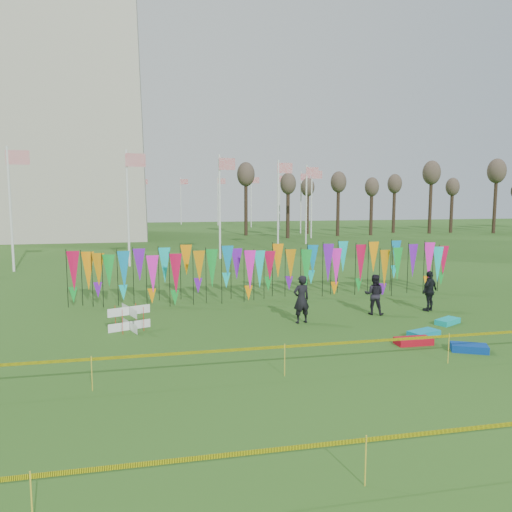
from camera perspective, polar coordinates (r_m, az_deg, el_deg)
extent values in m
plane|color=#234A14|center=(16.21, 7.80, -10.65)|extent=(160.00, 160.00, 0.00)
cylinder|color=silver|center=(65.45, 5.15, 6.09)|extent=(0.16, 0.16, 8.00)
plane|color=red|center=(65.67, 5.69, 8.96)|extent=(1.40, 0.00, 1.40)
cylinder|color=silver|center=(72.15, 2.71, 6.18)|extent=(0.16, 0.16, 8.00)
plane|color=red|center=(72.34, 3.19, 8.79)|extent=(1.40, 0.00, 1.40)
cylinder|color=silver|center=(78.10, -0.55, 6.24)|extent=(0.16, 0.16, 8.00)
plane|color=red|center=(78.25, -0.12, 8.66)|extent=(1.40, 0.00, 1.40)
cylinder|color=silver|center=(83.08, -4.38, 6.26)|extent=(0.16, 0.16, 8.00)
plane|color=red|center=(83.19, -3.99, 8.53)|extent=(1.40, 0.00, 1.40)
cylinder|color=silver|center=(86.94, -8.59, 6.23)|extent=(0.16, 0.16, 8.00)
plane|color=red|center=(87.01, -8.23, 8.41)|extent=(1.40, 0.00, 1.40)
cylinder|color=silver|center=(89.59, -13.04, 6.14)|extent=(0.16, 0.16, 8.00)
plane|color=red|center=(89.61, -12.71, 8.26)|extent=(1.40, 0.00, 1.40)
cylinder|color=silver|center=(90.95, -17.62, 6.01)|extent=(0.16, 0.16, 8.00)
plane|color=red|center=(90.92, -17.32, 8.10)|extent=(1.40, 0.00, 1.40)
cylinder|color=silver|center=(90.98, -22.25, 5.82)|extent=(0.16, 0.16, 8.00)
plane|color=red|center=(90.91, -21.97, 7.91)|extent=(1.40, 0.00, 1.40)
cylinder|color=silver|center=(89.70, -26.83, 5.59)|extent=(0.16, 0.16, 8.00)
plane|color=red|center=(89.58, -26.57, 7.71)|extent=(1.40, 0.00, 1.40)
cylinder|color=silver|center=(35.61, -26.26, 4.78)|extent=(0.16, 0.16, 8.00)
plane|color=red|center=(35.55, -25.59, 10.14)|extent=(1.40, 0.00, 1.40)
cylinder|color=silver|center=(35.52, -14.43, 5.26)|extent=(0.16, 0.16, 8.00)
plane|color=red|center=(35.57, -13.61, 10.61)|extent=(1.40, 0.00, 1.40)
cylinder|color=silver|center=(38.65, -4.16, 5.57)|extent=(0.16, 0.16, 8.00)
plane|color=red|center=(38.81, -3.31, 10.46)|extent=(1.40, 0.00, 1.40)
cylinder|color=silver|center=(44.16, 2.54, 5.74)|extent=(0.16, 0.16, 8.00)
plane|color=red|center=(44.37, 3.33, 10.01)|extent=(1.40, 0.00, 1.40)
cylinder|color=silver|center=(50.97, 5.76, 5.87)|extent=(0.16, 0.16, 8.00)
plane|color=red|center=(51.20, 6.46, 9.56)|extent=(1.40, 0.00, 1.40)
cylinder|color=silver|center=(58.25, 6.36, 5.98)|extent=(0.16, 0.16, 8.00)
plane|color=red|center=(58.49, 6.97, 9.21)|extent=(1.40, 0.00, 1.40)
cylinder|color=black|center=(23.38, -20.99, -2.51)|extent=(0.03, 0.03, 2.48)
cone|color=#C60B3D|center=(23.28, -20.35, -1.62)|extent=(0.64, 0.64, 1.60)
cylinder|color=black|center=(23.29, -19.62, -2.48)|extent=(0.03, 0.03, 2.48)
cone|color=orange|center=(23.20, -18.97, -1.59)|extent=(0.64, 0.64, 1.60)
cylinder|color=black|center=(23.22, -18.25, -2.45)|extent=(0.03, 0.03, 2.48)
cone|color=orange|center=(23.14, -17.59, -1.56)|extent=(0.64, 0.64, 1.60)
cylinder|color=black|center=(23.17, -16.86, -2.43)|extent=(0.03, 0.03, 2.48)
cone|color=green|center=(23.09, -16.20, -1.53)|extent=(0.64, 0.64, 1.60)
cylinder|color=black|center=(23.13, -15.47, -2.40)|extent=(0.03, 0.03, 2.48)
cone|color=#0B82BE|center=(23.06, -14.81, -1.49)|extent=(0.64, 0.64, 1.60)
cylinder|color=black|center=(23.10, -14.08, -2.36)|extent=(0.03, 0.03, 2.48)
cone|color=#7115BF|center=(23.04, -13.41, -1.46)|extent=(0.64, 0.64, 1.60)
cylinder|color=black|center=(23.08, -12.68, -2.33)|extent=(0.03, 0.03, 2.48)
cone|color=#FF1CCC|center=(23.03, -12.01, -1.43)|extent=(0.64, 0.64, 1.60)
cylinder|color=black|center=(23.08, -11.29, -2.30)|extent=(0.03, 0.03, 2.48)
cone|color=#0DCAC6|center=(23.03, -10.61, -1.39)|extent=(0.64, 0.64, 1.60)
cylinder|color=black|center=(23.10, -9.89, -2.26)|extent=(0.03, 0.03, 2.48)
cone|color=#C60B3D|center=(23.05, -9.21, -1.36)|extent=(0.64, 0.64, 1.60)
cylinder|color=black|center=(23.12, -8.50, -2.22)|extent=(0.03, 0.03, 2.48)
cone|color=orange|center=(23.09, -7.82, -1.32)|extent=(0.64, 0.64, 1.60)
cylinder|color=black|center=(23.16, -7.11, -2.18)|extent=(0.03, 0.03, 2.48)
cone|color=orange|center=(23.14, -6.43, -1.28)|extent=(0.64, 0.64, 1.60)
cylinder|color=black|center=(23.22, -5.72, -2.14)|extent=(0.03, 0.03, 2.48)
cone|color=green|center=(23.20, -5.05, -1.24)|extent=(0.64, 0.64, 1.60)
cylinder|color=black|center=(23.28, -4.35, -2.10)|extent=(0.03, 0.03, 2.48)
cone|color=#0B82BE|center=(23.27, -3.67, -1.20)|extent=(0.64, 0.64, 1.60)
cylinder|color=black|center=(23.37, -2.98, -2.06)|extent=(0.03, 0.03, 2.48)
cone|color=#7115BF|center=(23.36, -2.31, -1.17)|extent=(0.64, 0.64, 1.60)
cylinder|color=black|center=(23.46, -1.62, -2.02)|extent=(0.03, 0.03, 2.48)
cone|color=#FF1CCC|center=(23.46, -0.95, -1.13)|extent=(0.64, 0.64, 1.60)
cylinder|color=black|center=(23.57, -0.28, -1.97)|extent=(0.03, 0.03, 2.48)
cone|color=#0DCAC6|center=(23.57, 0.39, -1.09)|extent=(0.64, 0.64, 1.60)
cylinder|color=black|center=(23.69, 1.06, -1.93)|extent=(0.03, 0.03, 2.48)
cone|color=#C60B3D|center=(23.70, 1.72, -1.05)|extent=(0.64, 0.64, 1.60)
cylinder|color=black|center=(23.82, 2.38, -1.89)|extent=(0.03, 0.03, 2.48)
cone|color=orange|center=(23.84, 3.03, -1.01)|extent=(0.64, 0.64, 1.60)
cylinder|color=black|center=(23.96, 3.68, -1.84)|extent=(0.03, 0.03, 2.48)
cone|color=orange|center=(23.99, 4.33, -0.97)|extent=(0.64, 0.64, 1.60)
cylinder|color=black|center=(24.12, 4.97, -1.80)|extent=(0.03, 0.03, 2.48)
cone|color=green|center=(24.15, 5.61, -0.93)|extent=(0.64, 0.64, 1.60)
cylinder|color=black|center=(24.29, 6.24, -1.75)|extent=(0.03, 0.03, 2.48)
cone|color=#0B82BE|center=(24.33, 6.87, -0.89)|extent=(0.64, 0.64, 1.60)
cylinder|color=black|center=(24.47, 7.49, -1.70)|extent=(0.03, 0.03, 2.48)
cone|color=#7115BF|center=(24.51, 8.12, -0.85)|extent=(0.64, 0.64, 1.60)
cylinder|color=black|center=(24.66, 8.72, -1.66)|extent=(0.03, 0.03, 2.48)
cone|color=#FF1CCC|center=(24.71, 9.34, -0.81)|extent=(0.64, 0.64, 1.60)
cylinder|color=black|center=(24.87, 9.93, -1.61)|extent=(0.03, 0.03, 2.48)
cone|color=#0DCAC6|center=(24.92, 10.55, -0.77)|extent=(0.64, 0.64, 1.60)
cylinder|color=black|center=(25.08, 11.12, -1.57)|extent=(0.03, 0.03, 2.48)
cone|color=#C60B3D|center=(25.14, 11.73, -0.73)|extent=(0.64, 0.64, 1.60)
cylinder|color=black|center=(25.31, 12.30, -1.52)|extent=(0.03, 0.03, 2.48)
cone|color=orange|center=(25.37, 12.89, -0.69)|extent=(0.64, 0.64, 1.60)
cylinder|color=black|center=(25.54, 13.45, -1.48)|extent=(0.03, 0.03, 2.48)
cone|color=orange|center=(25.61, 14.04, -0.65)|extent=(0.64, 0.64, 1.60)
cylinder|color=black|center=(25.79, 14.58, -1.43)|extent=(0.03, 0.03, 2.48)
cone|color=green|center=(25.87, 15.16, -0.62)|extent=(0.64, 0.64, 1.60)
cylinder|color=black|center=(26.04, 15.68, -1.39)|extent=(0.03, 0.03, 2.48)
cone|color=#0B82BE|center=(26.13, 16.25, -0.58)|extent=(0.64, 0.64, 1.60)
cylinder|color=black|center=(26.31, 16.77, -1.34)|extent=(0.03, 0.03, 2.48)
cone|color=#7115BF|center=(26.40, 17.33, -0.54)|extent=(0.64, 0.64, 1.60)
cylinder|color=black|center=(26.58, 17.83, -1.30)|extent=(0.03, 0.03, 2.48)
cone|color=#FF1CCC|center=(26.68, 18.38, -0.51)|extent=(0.64, 0.64, 1.60)
cylinder|color=black|center=(26.87, 18.87, -1.25)|extent=(0.03, 0.03, 2.48)
cone|color=#0DCAC6|center=(26.96, 19.41, -0.47)|extent=(0.64, 0.64, 1.60)
cylinder|color=black|center=(27.16, 19.89, -1.21)|extent=(0.03, 0.03, 2.48)
cone|color=#C60B3D|center=(27.26, 20.42, -0.44)|extent=(0.64, 0.64, 1.60)
cube|color=#E5E104|center=(14.28, 10.47, -9.70)|extent=(26.00, 0.01, 0.08)
cylinder|color=gold|center=(13.48, -19.02, -12.63)|extent=(0.02, 0.02, 0.90)
cylinder|color=gold|center=(13.78, 2.56, -11.83)|extent=(0.02, 0.02, 0.90)
cylinder|color=gold|center=(15.74, 20.74, -9.87)|extent=(0.02, 0.02, 0.90)
cube|color=#E5E104|center=(9.92, 22.82, -17.77)|extent=(26.00, 0.01, 0.08)
cylinder|color=gold|center=(8.72, -23.57, -24.14)|extent=(0.02, 0.02, 0.90)
cylinder|color=gold|center=(9.18, 11.58, -22.04)|extent=(0.02, 0.02, 0.90)
cylinder|color=#39271C|center=(59.63, -1.11, 5.27)|extent=(0.44, 0.44, 6.40)
ellipsoid|color=#4E4034|center=(59.63, -1.12, 8.50)|extent=(1.92, 1.92, 2.56)
cylinder|color=#39271C|center=(60.52, 2.63, 5.29)|extent=(0.44, 0.44, 6.40)
ellipsoid|color=#4E4034|center=(60.52, 2.64, 8.47)|extent=(1.92, 1.92, 2.56)
cylinder|color=#39271C|center=(61.65, 6.24, 5.28)|extent=(0.44, 0.44, 6.40)
ellipsoid|color=#4E4034|center=(61.65, 6.28, 8.41)|extent=(1.92, 1.92, 2.56)
cylinder|color=#39271C|center=(63.02, 9.71, 5.26)|extent=(0.44, 0.44, 6.40)
ellipsoid|color=#4E4034|center=(63.02, 9.77, 8.32)|extent=(1.92, 1.92, 2.56)
cylinder|color=#39271C|center=(64.61, 13.02, 5.22)|extent=(0.44, 0.44, 6.40)
ellipsoid|color=#4E4034|center=(64.61, 13.10, 8.20)|extent=(1.92, 1.92, 2.56)
cylinder|color=#39271C|center=(66.40, 16.16, 5.17)|extent=(0.44, 0.44, 6.40)
ellipsoid|color=#4E4034|center=(66.40, 16.26, 8.06)|extent=(1.92, 1.92, 2.56)
cylinder|color=#39271C|center=(68.37, 19.13, 5.10)|extent=(0.44, 0.44, 6.40)
ellipsoid|color=#4E4034|center=(68.37, 19.24, 7.91)|extent=(1.92, 1.92, 2.56)
cylinder|color=#39271C|center=(70.52, 21.93, 5.03)|extent=(0.44, 0.44, 6.40)
ellipsoid|color=#4E4034|center=(70.52, 22.05, 7.75)|extent=(1.92, 1.92, 2.56)
cylinder|color=#39271C|center=(72.83, 24.55, 4.94)|extent=(0.44, 0.44, 6.40)
ellipsoid|color=#4E4034|center=(72.83, 24.68, 7.59)|extent=(1.92, 1.92, 2.56)
cylinder|color=#39271C|center=(75.28, 27.01, 4.86)|extent=(0.44, 0.44, 6.40)
ellipsoid|color=#4E4034|center=(75.28, 27.15, 7.41)|extent=(1.92, 1.92, 2.56)
cylinder|color=red|center=(18.47, -15.53, -7.22)|extent=(0.02, 0.02, 0.89)
cylinder|color=red|center=(18.44, -13.09, -7.18)|extent=(0.02, 0.02, 0.89)
cylinder|color=red|center=(19.23, -15.40, -6.66)|extent=(0.02, 0.02, 0.89)
cylinder|color=red|center=(19.20, -13.05, -6.62)|extent=(0.02, 0.02, 0.89)
imported|color=black|center=(19.26, 5.21, -4.95)|extent=(0.76, 0.61, 1.86)
imported|color=black|center=(21.15, 13.36, -4.29)|extent=(0.95, 0.83, 1.67)
imported|color=black|center=(22.45, 19.22, -3.79)|extent=(1.16, 0.99, 1.72)
cube|color=#0C97BA|center=(18.47, 18.62, -8.41)|extent=(1.23, 0.89, 0.22)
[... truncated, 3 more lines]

